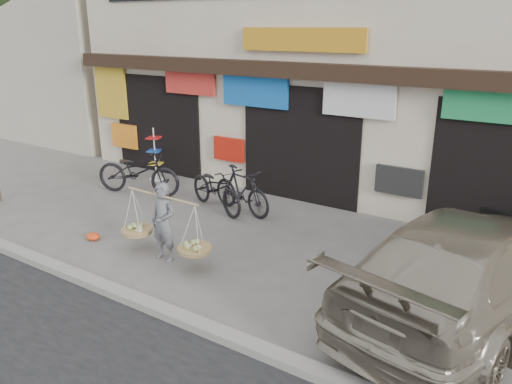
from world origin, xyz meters
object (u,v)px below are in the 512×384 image
Objects in this scene: bike_2 at (216,188)px; suv at (471,265)px; bike_0 at (138,171)px; bike_1 at (242,190)px; street_vendor at (164,226)px; display_rack at (155,159)px.

suv is at bearing -83.25° from bike_2.
bike_2 is at bearing -102.76° from bike_0.
bike_1 is 0.89× the size of bike_2.
bike_0 is 0.40× the size of suv.
bike_2 is (-0.58, -0.16, -0.01)m from bike_1.
display_rack is at bearing 137.26° from street_vendor.
bike_2 is at bearing 118.33° from bike_1.
suv is (7.95, -1.27, 0.17)m from bike_0.
bike_0 is 8.05m from suv.
bike_0 reaches higher than bike_2.
display_rack reaches higher than bike_1.
bike_1 is at bearing 95.74° from street_vendor.
street_vendor is 2.70m from bike_1.
street_vendor is 3.90m from bike_0.
street_vendor is 1.38× the size of display_rack.
bike_0 is at bearing 143.84° from street_vendor.
bike_1 is (-0.20, 2.69, -0.12)m from street_vendor.
display_rack is at bearing -3.81° from suv.
bike_0 reaches higher than bike_1.
street_vendor is at bearing -44.18° from display_rack.
bike_1 is 1.23× the size of display_rack.
bike_2 is 2.97m from display_rack.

